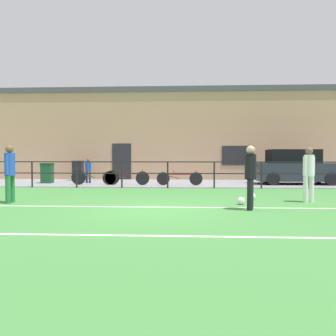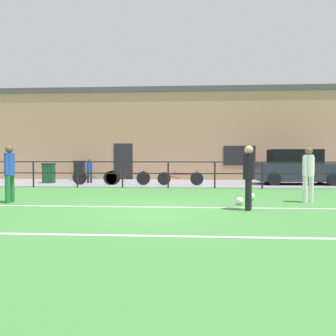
{
  "view_description": "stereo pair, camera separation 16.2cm",
  "coord_description": "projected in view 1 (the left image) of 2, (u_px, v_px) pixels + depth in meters",
  "views": [
    {
      "loc": [
        0.83,
        -8.87,
        1.4
      ],
      "look_at": [
        0.11,
        4.16,
        0.93
      ],
      "focal_mm": 36.96,
      "sensor_mm": 36.0,
      "label": 1
    },
    {
      "loc": [
        0.99,
        -8.86,
        1.4
      ],
      "look_at": [
        0.11,
        4.16,
        0.93
      ],
      "focal_mm": 36.96,
      "sensor_mm": 36.0,
      "label": 2
    }
  ],
  "objects": [
    {
      "name": "ground",
      "position": [
        155.0,
        210.0,
        8.95
      ],
      "size": [
        60.0,
        44.0,
        0.04
      ],
      "primitive_type": "cube",
      "color": "#42843D"
    },
    {
      "name": "field_line_touchline",
      "position": [
        156.0,
        207.0,
        9.4
      ],
      "size": [
        36.0,
        0.11,
        0.0
      ],
      "primitive_type": "cube",
      "color": "white",
      "rests_on": "ground"
    },
    {
      "name": "field_line_hash",
      "position": [
        139.0,
        236.0,
        6.04
      ],
      "size": [
        36.0,
        0.11,
        0.0
      ],
      "primitive_type": "cube",
      "color": "white",
      "rests_on": "ground"
    },
    {
      "name": "pavement_strip",
      "position": [
        170.0,
        183.0,
        17.43
      ],
      "size": [
        48.0,
        5.0,
        0.02
      ],
      "primitive_type": "cube",
      "color": "gray",
      "rests_on": "ground"
    },
    {
      "name": "perimeter_fence",
      "position": [
        168.0,
        171.0,
        14.91
      ],
      "size": [
        36.07,
        0.07,
        1.15
      ],
      "color": "black",
      "rests_on": "ground"
    },
    {
      "name": "clubhouse_facade",
      "position": [
        173.0,
        134.0,
        21.02
      ],
      "size": [
        28.0,
        2.56,
        5.37
      ],
      "color": "tan",
      "rests_on": "ground"
    },
    {
      "name": "player_goalkeeper",
      "position": [
        250.0,
        173.0,
        8.91
      ],
      "size": [
        0.29,
        0.44,
        1.66
      ],
      "rotation": [
        0.0,
        0.0,
        4.44
      ],
      "color": "black",
      "rests_on": "ground"
    },
    {
      "name": "player_striker",
      "position": [
        309.0,
        171.0,
        10.37
      ],
      "size": [
        0.41,
        0.29,
        1.65
      ],
      "rotation": [
        0.0,
        0.0,
        0.51
      ],
      "color": "white",
      "rests_on": "ground"
    },
    {
      "name": "player_winger",
      "position": [
        10.0,
        170.0,
        10.19
      ],
      "size": [
        0.3,
        0.47,
        1.71
      ],
      "rotation": [
        0.0,
        0.0,
        1.6
      ],
      "color": "#237038",
      "rests_on": "ground"
    },
    {
      "name": "soccer_ball_match",
      "position": [
        252.0,
        196.0,
        10.93
      ],
      "size": [
        0.22,
        0.22,
        0.22
      ],
      "primitive_type": "sphere",
      "color": "white",
      "rests_on": "ground"
    },
    {
      "name": "soccer_ball_spare",
      "position": [
        241.0,
        201.0,
        9.88
      ],
      "size": [
        0.22,
        0.22,
        0.22
      ],
      "primitive_type": "sphere",
      "color": "white",
      "rests_on": "ground"
    },
    {
      "name": "spectator_child",
      "position": [
        88.0,
        169.0,
        17.39
      ],
      "size": [
        0.33,
        0.22,
        1.25
      ],
      "rotation": [
        0.0,
        0.0,
        2.82
      ],
      "color": "#232D4C",
      "rests_on": "pavement_strip"
    },
    {
      "name": "parked_car_red",
      "position": [
        296.0,
        168.0,
        16.77
      ],
      "size": [
        3.9,
        1.8,
        1.68
      ],
      "color": "#282D38",
      "rests_on": "pavement_strip"
    },
    {
      "name": "bicycle_parked_0",
      "position": [
        95.0,
        177.0,
        16.31
      ],
      "size": [
        2.29,
        0.04,
        0.77
      ],
      "color": "black",
      "rests_on": "pavement_strip"
    },
    {
      "name": "bicycle_parked_1",
      "position": [
        179.0,
        178.0,
        16.09
      ],
      "size": [
        2.14,
        0.04,
        0.71
      ],
      "color": "black",
      "rests_on": "pavement_strip"
    },
    {
      "name": "bicycle_parked_2",
      "position": [
        126.0,
        178.0,
        16.23
      ],
      "size": [
        2.22,
        0.04,
        0.74
      ],
      "color": "black",
      "rests_on": "pavement_strip"
    },
    {
      "name": "trash_bin_0",
      "position": [
        47.0,
        173.0,
        17.35
      ],
      "size": [
        0.56,
        0.48,
        1.01
      ],
      "color": "#194C28",
      "rests_on": "pavement_strip"
    },
    {
      "name": "trash_bin_1",
      "position": [
        78.0,
        170.0,
        19.26
      ],
      "size": [
        0.57,
        0.48,
        1.1
      ],
      "color": "black",
      "rests_on": "pavement_strip"
    }
  ]
}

